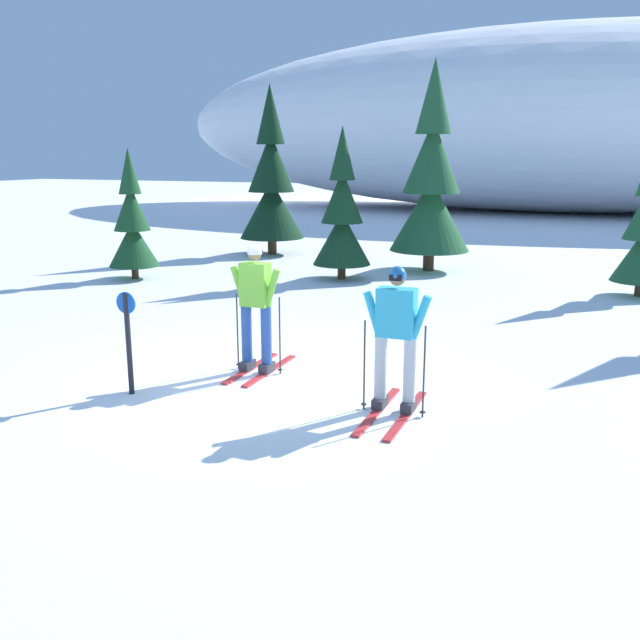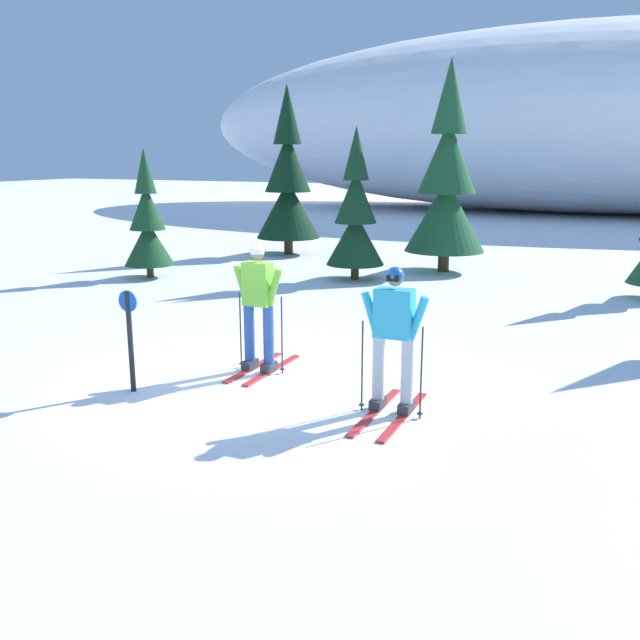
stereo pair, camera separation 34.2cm
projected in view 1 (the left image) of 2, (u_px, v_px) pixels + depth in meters
The scene contains 9 objects.
ground_plane at pixel (253, 380), 9.54m from camera, with size 120.00×120.00×0.00m, color white.
skier_lime_jacket at pixel (256, 306), 9.65m from camera, with size 0.77×1.55×1.83m.
skier_cyan_jacket at pixel (396, 336), 8.15m from camera, with size 0.83×1.69×1.77m.
pine_tree_far_left at pixel (132, 225), 16.95m from camera, with size 1.23×1.23×3.18m.
pine_tree_left at pixel (271, 185), 20.97m from camera, with size 1.95×1.95×5.05m.
pine_tree_center_left at pixel (342, 217), 16.86m from camera, with size 1.42×1.42×3.68m.
pine_tree_center_right at pixel (431, 185), 17.93m from camera, with size 2.08×2.08×5.38m.
snow_ridge_background at pixel (557, 121), 36.36m from camera, with size 42.49×18.06×9.43m, color white.
trail_marker_post at pixel (128, 336), 8.82m from camera, with size 0.28×0.07×1.34m.
Camera 1 is at (4.26, -8.08, 3.03)m, focal length 38.93 mm.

